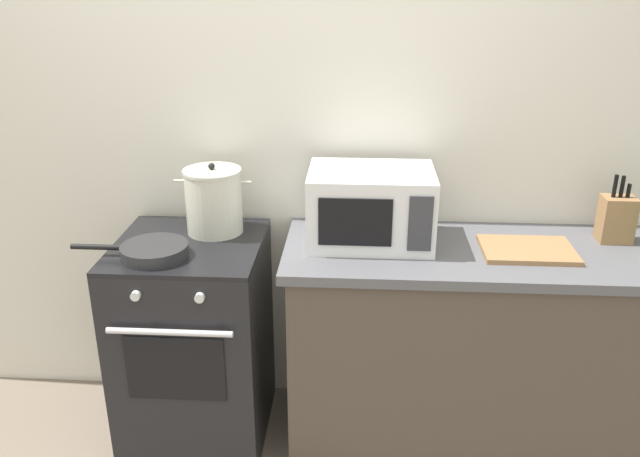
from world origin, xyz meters
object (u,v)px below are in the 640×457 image
stock_pot (214,201)px  knife_block (616,219)px  cutting_board (527,250)px  microwave (371,206)px  stove (195,341)px  frying_pan (153,251)px

stock_pot → knife_block: size_ratio=1.15×
knife_block → cutting_board: bearing=-159.6°
stock_pot → cutting_board: 1.29m
microwave → cutting_board: (0.62, -0.08, -0.14)m
stock_pot → knife_block: bearing=0.1°
stove → cutting_board: size_ratio=2.56×
stove → frying_pan: size_ratio=2.00×
stove → stock_pot: stock_pot is taller
stock_pot → frying_pan: stock_pot is taller
stove → cutting_board: bearing=0.0°
stove → microwave: bearing=6.1°
stove → cutting_board: 1.44m
cutting_board → stove: bearing=-180.0°
stove → knife_block: bearing=4.6°
frying_pan → cutting_board: frying_pan is taller
stock_pot → cutting_board: (1.28, -0.14, -0.13)m
stock_pot → cutting_board: stock_pot is taller
stove → knife_block: knife_block is taller
cutting_board → stock_pot: bearing=173.8°
frying_pan → microwave: (0.84, 0.22, 0.12)m
frying_pan → stove: bearing=54.3°
frying_pan → knife_block: knife_block is taller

